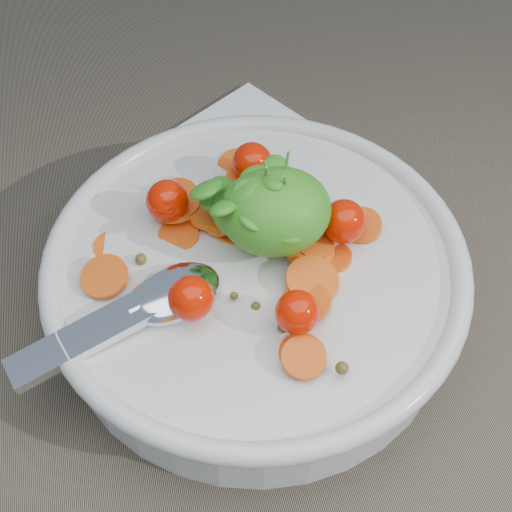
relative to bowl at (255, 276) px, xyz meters
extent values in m
plane|color=#6F634F|center=(0.02, -0.02, -0.03)|extent=(6.00, 6.00, 0.00)
cylinder|color=silver|center=(0.00, 0.00, -0.01)|extent=(0.27, 0.27, 0.05)
torus|color=silver|center=(0.00, 0.00, 0.02)|extent=(0.29, 0.29, 0.01)
cylinder|color=silver|center=(0.00, 0.00, -0.03)|extent=(0.14, 0.14, 0.01)
cylinder|color=brown|center=(0.00, 0.00, -0.01)|extent=(0.25, 0.25, 0.04)
cylinder|color=#FF6215|center=(-0.10, 0.00, 0.03)|extent=(0.04, 0.04, 0.01)
cylinder|color=#FF6215|center=(-0.04, 0.07, 0.02)|extent=(0.03, 0.03, 0.02)
cylinder|color=#FF6215|center=(-0.02, 0.03, 0.03)|extent=(0.04, 0.04, 0.01)
cylinder|color=#FF6215|center=(0.05, -0.01, 0.02)|extent=(0.04, 0.04, 0.01)
cylinder|color=#FF6215|center=(-0.06, -0.03, 0.02)|extent=(0.04, 0.04, 0.01)
cylinder|color=#FF6215|center=(-0.05, 0.03, 0.02)|extent=(0.04, 0.04, 0.01)
cylinder|color=#FF6215|center=(0.00, 0.06, 0.02)|extent=(0.04, 0.04, 0.01)
cylinder|color=#FF6215|center=(0.04, 0.00, 0.02)|extent=(0.04, 0.04, 0.01)
cylinder|color=#FF6215|center=(0.03, -0.03, 0.03)|extent=(0.05, 0.05, 0.01)
cylinder|color=#FF6215|center=(-0.01, 0.03, 0.02)|extent=(0.04, 0.04, 0.01)
cylinder|color=#FF6215|center=(-0.02, 0.04, 0.03)|extent=(0.03, 0.03, 0.01)
cylinder|color=#FF6215|center=(-0.05, 0.05, 0.03)|extent=(0.05, 0.05, 0.01)
cylinder|color=#FF6215|center=(0.02, -0.05, 0.02)|extent=(0.04, 0.04, 0.01)
cylinder|color=#FF6215|center=(0.00, 0.03, 0.02)|extent=(0.03, 0.03, 0.01)
cylinder|color=#FF6215|center=(0.04, 0.01, 0.02)|extent=(0.05, 0.05, 0.01)
cylinder|color=#FF6215|center=(-0.09, 0.03, 0.02)|extent=(0.04, 0.04, 0.01)
cylinder|color=#FF6215|center=(0.01, -0.08, 0.03)|extent=(0.03, 0.03, 0.01)
cylinder|color=#FF6215|center=(0.08, 0.01, 0.02)|extent=(0.03, 0.03, 0.01)
cylinder|color=#FF6215|center=(0.04, 0.00, 0.03)|extent=(0.03, 0.03, 0.01)
cylinder|color=#FF6215|center=(0.01, 0.07, 0.02)|extent=(0.04, 0.04, 0.01)
cylinder|color=#FF6215|center=(0.01, -0.08, 0.02)|extent=(0.04, 0.04, 0.01)
cylinder|color=#FF6215|center=(0.01, 0.09, 0.02)|extent=(0.04, 0.04, 0.01)
sphere|color=brown|center=(-0.02, -0.03, 0.02)|extent=(0.01, 0.01, 0.01)
sphere|color=brown|center=(0.00, -0.06, 0.02)|extent=(0.01, 0.01, 0.01)
sphere|color=brown|center=(-0.03, -0.02, 0.02)|extent=(0.01, 0.01, 0.01)
sphere|color=brown|center=(0.05, 0.01, 0.03)|extent=(0.01, 0.01, 0.01)
sphere|color=brown|center=(0.04, 0.05, 0.02)|extent=(0.01, 0.01, 0.01)
sphere|color=brown|center=(-0.05, -0.01, 0.02)|extent=(0.01, 0.01, 0.01)
sphere|color=brown|center=(0.04, -0.03, 0.02)|extent=(0.01, 0.01, 0.01)
sphere|color=brown|center=(-0.08, 0.02, 0.02)|extent=(0.01, 0.01, 0.01)
sphere|color=brown|center=(0.05, 0.02, 0.02)|extent=(0.01, 0.01, 0.01)
sphere|color=brown|center=(0.03, -0.10, 0.03)|extent=(0.01, 0.01, 0.01)
sphere|color=brown|center=(0.04, 0.00, 0.02)|extent=(0.01, 0.01, 0.01)
sphere|color=brown|center=(-0.01, -0.04, 0.02)|extent=(0.01, 0.01, 0.01)
sphere|color=red|center=(0.06, 0.00, 0.04)|extent=(0.03, 0.03, 0.03)
sphere|color=red|center=(0.01, 0.07, 0.04)|extent=(0.03, 0.03, 0.03)
sphere|color=red|center=(-0.05, 0.05, 0.04)|extent=(0.03, 0.03, 0.03)
sphere|color=red|center=(-0.05, -0.03, 0.04)|extent=(0.03, 0.03, 0.03)
sphere|color=red|center=(0.01, -0.06, 0.04)|extent=(0.03, 0.03, 0.03)
ellipsoid|color=green|center=(0.02, 0.01, 0.05)|extent=(0.07, 0.06, 0.05)
ellipsoid|color=green|center=(0.00, 0.02, 0.04)|extent=(0.04, 0.04, 0.03)
ellipsoid|color=green|center=(0.01, 0.03, 0.07)|extent=(0.04, 0.04, 0.02)
ellipsoid|color=green|center=(-0.02, 0.04, 0.04)|extent=(0.03, 0.03, 0.02)
ellipsoid|color=green|center=(0.01, 0.02, 0.06)|extent=(0.02, 0.02, 0.01)
ellipsoid|color=green|center=(0.00, 0.00, 0.06)|extent=(0.02, 0.03, 0.02)
ellipsoid|color=green|center=(0.02, 0.04, 0.06)|extent=(0.03, 0.03, 0.01)
ellipsoid|color=green|center=(0.01, 0.00, 0.06)|extent=(0.02, 0.02, 0.01)
ellipsoid|color=green|center=(0.01, 0.02, 0.06)|extent=(0.03, 0.03, 0.03)
ellipsoid|color=green|center=(-0.01, 0.05, 0.04)|extent=(0.03, 0.03, 0.02)
ellipsoid|color=green|center=(-0.02, 0.03, 0.06)|extent=(0.03, 0.03, 0.02)
ellipsoid|color=green|center=(0.00, 0.02, 0.07)|extent=(0.04, 0.04, 0.03)
ellipsoid|color=green|center=(0.02, 0.01, 0.06)|extent=(0.04, 0.04, 0.03)
ellipsoid|color=green|center=(0.00, 0.01, 0.06)|extent=(0.02, 0.02, 0.01)
ellipsoid|color=green|center=(0.02, -0.01, 0.06)|extent=(0.03, 0.02, 0.01)
ellipsoid|color=green|center=(-0.02, 0.01, 0.07)|extent=(0.03, 0.03, 0.02)
ellipsoid|color=green|center=(0.04, 0.01, 0.07)|extent=(0.03, 0.03, 0.02)
ellipsoid|color=green|center=(0.00, 0.01, 0.07)|extent=(0.03, 0.03, 0.02)
ellipsoid|color=green|center=(0.01, 0.01, 0.08)|extent=(0.02, 0.02, 0.01)
ellipsoid|color=green|center=(0.02, -0.01, 0.06)|extent=(0.04, 0.04, 0.02)
cylinder|color=#4C8C33|center=(0.02, 0.02, 0.07)|extent=(0.01, 0.01, 0.05)
cylinder|color=#4C8C33|center=(0.02, 0.01, 0.07)|extent=(0.01, 0.01, 0.05)
cylinder|color=#4C8C33|center=(0.01, 0.02, 0.07)|extent=(0.00, 0.02, 0.05)
cylinder|color=#4C8C33|center=(0.01, 0.01, 0.07)|extent=(0.01, 0.02, 0.05)
ellipsoid|color=silver|center=(-0.06, -0.02, 0.03)|extent=(0.07, 0.06, 0.02)
cube|color=silver|center=(-0.11, -0.04, 0.02)|extent=(0.12, 0.06, 0.02)
cylinder|color=silver|center=(-0.08, -0.03, 0.03)|extent=(0.03, 0.02, 0.01)
cube|color=white|center=(0.02, 0.13, -0.03)|extent=(0.23, 0.22, 0.01)
camera|label=1|loc=(-0.07, -0.29, 0.40)|focal=50.00mm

